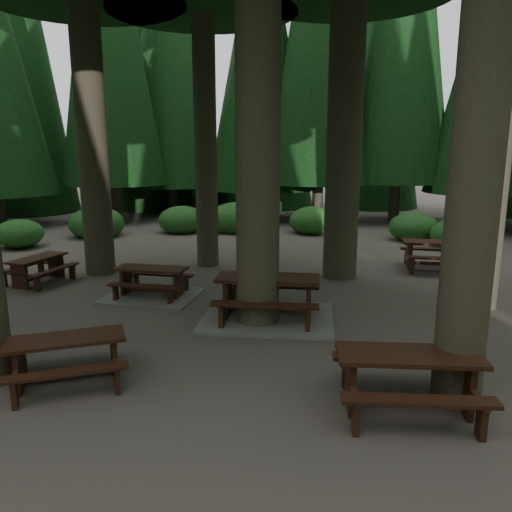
% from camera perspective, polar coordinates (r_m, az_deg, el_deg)
% --- Properties ---
extents(ground, '(80.00, 80.00, 0.00)m').
position_cam_1_polar(ground, '(10.06, -4.53, -7.68)').
color(ground, '#524942').
rests_on(ground, ground).
extents(picnic_table_a, '(2.73, 2.29, 0.89)m').
position_cam_1_polar(picnic_table_a, '(10.18, 1.36, -5.49)').
color(picnic_table_a, gray).
rests_on(picnic_table_a, ground).
extents(picnic_table_b, '(1.54, 1.79, 0.68)m').
position_cam_1_polar(picnic_table_b, '(14.03, -23.63, -1.02)').
color(picnic_table_b, black).
rests_on(picnic_table_b, ground).
extents(picnic_table_c, '(2.14, 1.80, 0.71)m').
position_cam_1_polar(picnic_table_c, '(11.95, -11.77, -3.51)').
color(picnic_table_c, gray).
rests_on(picnic_table_c, ground).
extents(picnic_table_d, '(1.92, 1.55, 0.83)m').
position_cam_1_polar(picnic_table_d, '(15.10, 20.05, 0.52)').
color(picnic_table_d, black).
rests_on(picnic_table_d, ground).
extents(picnic_table_e, '(2.09, 1.96, 0.72)m').
position_cam_1_polar(picnic_table_e, '(7.94, -20.80, -10.32)').
color(picnic_table_e, black).
rests_on(picnic_table_e, ground).
extents(picnic_table_f, '(1.99, 1.67, 0.81)m').
position_cam_1_polar(picnic_table_f, '(7.01, 16.99, -12.61)').
color(picnic_table_f, black).
rests_on(picnic_table_f, ground).
extents(shrub_ring, '(23.86, 24.64, 1.49)m').
position_cam_1_polar(shrub_ring, '(10.49, 0.17, -4.49)').
color(shrub_ring, '#20521C').
rests_on(shrub_ring, ground).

